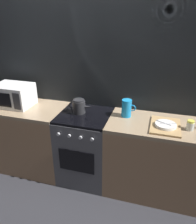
{
  "coord_description": "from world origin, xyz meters",
  "views": [
    {
      "loc": [
        0.8,
        -2.18,
        2.01
      ],
      "look_at": [
        0.16,
        0.0,
        0.95
      ],
      "focal_mm": 35.44,
      "sensor_mm": 36.0,
      "label": 1
    }
  ],
  "objects_px": {
    "stove_unit": "(85,147)",
    "microwave": "(13,95)",
    "kettle": "(79,106)",
    "spice_jar": "(190,125)",
    "pitcher": "(127,108)",
    "dish_pile": "(165,126)"
  },
  "relations": [
    {
      "from": "stove_unit",
      "to": "dish_pile",
      "type": "xyz_separation_m",
      "value": [
        0.91,
        -0.06,
        0.47
      ]
    },
    {
      "from": "microwave",
      "to": "kettle",
      "type": "bearing_deg",
      "value": 1.16
    },
    {
      "from": "stove_unit",
      "to": "dish_pile",
      "type": "height_order",
      "value": "dish_pile"
    },
    {
      "from": "microwave",
      "to": "kettle",
      "type": "xyz_separation_m",
      "value": [
        0.87,
        0.02,
        -0.05
      ]
    },
    {
      "from": "stove_unit",
      "to": "microwave",
      "type": "xyz_separation_m",
      "value": [
        -0.94,
        0.01,
        0.59
      ]
    },
    {
      "from": "stove_unit",
      "to": "microwave",
      "type": "height_order",
      "value": "microwave"
    },
    {
      "from": "stove_unit",
      "to": "microwave",
      "type": "relative_size",
      "value": 1.96
    },
    {
      "from": "pitcher",
      "to": "spice_jar",
      "type": "bearing_deg",
      "value": -10.96
    },
    {
      "from": "stove_unit",
      "to": "microwave",
      "type": "bearing_deg",
      "value": 179.52
    },
    {
      "from": "kettle",
      "to": "dish_pile",
      "type": "height_order",
      "value": "kettle"
    },
    {
      "from": "microwave",
      "to": "kettle",
      "type": "relative_size",
      "value": 1.62
    },
    {
      "from": "dish_pile",
      "to": "spice_jar",
      "type": "height_order",
      "value": "spice_jar"
    },
    {
      "from": "pitcher",
      "to": "kettle",
      "type": "bearing_deg",
      "value": -173.65
    },
    {
      "from": "spice_jar",
      "to": "microwave",
      "type": "bearing_deg",
      "value": 178.6
    },
    {
      "from": "microwave",
      "to": "pitcher",
      "type": "height_order",
      "value": "microwave"
    },
    {
      "from": "microwave",
      "to": "dish_pile",
      "type": "xyz_separation_m",
      "value": [
        1.85,
        -0.06,
        -0.12
      ]
    },
    {
      "from": "kettle",
      "to": "spice_jar",
      "type": "relative_size",
      "value": 2.71
    },
    {
      "from": "stove_unit",
      "to": "microwave",
      "type": "distance_m",
      "value": 1.11
    },
    {
      "from": "dish_pile",
      "to": "spice_jar",
      "type": "bearing_deg",
      "value": 3.13
    },
    {
      "from": "microwave",
      "to": "stove_unit",
      "type": "bearing_deg",
      "value": -0.48
    },
    {
      "from": "kettle",
      "to": "dish_pile",
      "type": "relative_size",
      "value": 0.71
    },
    {
      "from": "pitcher",
      "to": "spice_jar",
      "type": "height_order",
      "value": "pitcher"
    }
  ]
}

